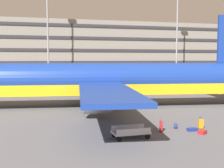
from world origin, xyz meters
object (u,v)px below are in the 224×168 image
at_px(suitcase_orange, 161,126).
at_px(backpack_silver, 176,126).
at_px(baggage_cart, 131,132).
at_px(airliner, 93,81).
at_px(suitcase_laid_flat, 202,132).
at_px(suitcase_large, 201,124).
at_px(suitcase_teal, 192,129).

bearing_deg(suitcase_orange, backpack_silver, 21.20).
bearing_deg(baggage_cart, airliner, 89.72).
distance_m(suitcase_orange, suitcase_laid_flat, 3.04).
bearing_deg(baggage_cart, suitcase_laid_flat, -3.16).
xyz_separation_m(suitcase_orange, backpack_silver, (1.54, 0.60, -0.23)).
relative_size(suitcase_orange, suitcase_laid_flat, 1.29).
bearing_deg(backpack_silver, airliner, 109.29).
xyz_separation_m(airliner, suitcase_large, (6.14, -12.78, -2.53)).
bearing_deg(suitcase_laid_flat, suitcase_large, 62.35).
bearing_deg(suitcase_teal, suitcase_orange, 169.85).
bearing_deg(suitcase_orange, suitcase_teal, -10.15).
bearing_deg(baggage_cart, suitcase_large, 10.12).
distance_m(suitcase_orange, backpack_silver, 1.66).
bearing_deg(backpack_silver, suitcase_large, -17.58).
xyz_separation_m(suitcase_large, suitcase_orange, (-3.41, -0.00, 0.02)).
bearing_deg(suitcase_large, suitcase_orange, -179.96).
height_order(suitcase_laid_flat, backpack_silver, backpack_silver).
height_order(airliner, suitcase_laid_flat, airliner).
bearing_deg(airliner, suitcase_teal, -68.73).
bearing_deg(suitcase_teal, baggage_cart, -172.64).
height_order(airliner, suitcase_orange, airliner).
relative_size(suitcase_orange, suitcase_teal, 1.26).
xyz_separation_m(suitcase_orange, suitcase_teal, (2.42, -0.43, -0.31)).
xyz_separation_m(suitcase_laid_flat, suitcase_teal, (-0.26, 0.98, -0.02)).
height_order(backpack_silver, baggage_cart, baggage_cart).
height_order(suitcase_orange, baggage_cart, suitcase_orange).
bearing_deg(backpack_silver, suitcase_laid_flat, -60.46).
relative_size(airliner, suitcase_teal, 52.78).
relative_size(suitcase_large, suitcase_laid_flat, 1.15).
distance_m(suitcase_laid_flat, backpack_silver, 2.30).
distance_m(suitcase_large, baggage_cart, 6.31).
bearing_deg(suitcase_orange, suitcase_large, 0.04).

